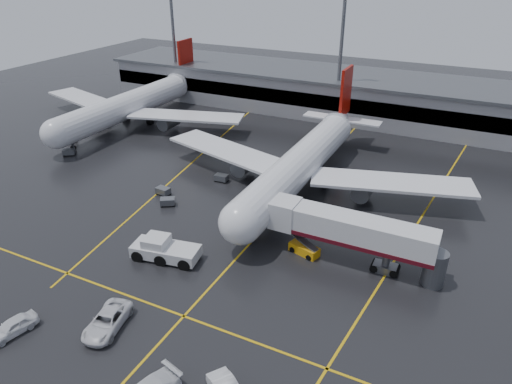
% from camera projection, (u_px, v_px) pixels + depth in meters
% --- Properties ---
extents(ground, '(220.00, 220.00, 0.00)m').
position_uv_depth(ground, '(276.00, 215.00, 63.10)').
color(ground, black).
rests_on(ground, ground).
extents(apron_line_centre, '(0.25, 90.00, 0.02)m').
position_uv_depth(apron_line_centre, '(276.00, 215.00, 63.10)').
color(apron_line_centre, gold).
rests_on(apron_line_centre, ground).
extents(apron_line_stop, '(60.00, 0.25, 0.02)m').
position_uv_depth(apron_line_stop, '(184.00, 316.00, 45.56)').
color(apron_line_stop, gold).
rests_on(apron_line_stop, ground).
extents(apron_line_left, '(9.99, 69.35, 0.02)m').
position_uv_depth(apron_line_left, '(192.00, 162.00, 78.94)').
color(apron_line_left, gold).
rests_on(apron_line_left, ground).
extents(apron_line_right, '(7.57, 69.64, 0.02)m').
position_uv_depth(apron_line_right, '(425.00, 211.00, 63.98)').
color(apron_line_right, gold).
rests_on(apron_line_right, ground).
extents(terminal, '(122.00, 19.00, 8.60)m').
position_uv_depth(terminal, '(368.00, 97.00, 99.34)').
color(terminal, gray).
rests_on(terminal, ground).
extents(light_mast_left, '(3.00, 1.20, 25.45)m').
position_uv_depth(light_mast_left, '(174.00, 36.00, 107.68)').
color(light_mast_left, '#595B60').
rests_on(light_mast_left, ground).
extents(light_mast_mid, '(3.00, 1.20, 25.45)m').
position_uv_depth(light_mast_mid, '(341.00, 50.00, 91.94)').
color(light_mast_mid, '#595B60').
rests_on(light_mast_mid, ground).
extents(main_airliner, '(48.80, 45.60, 14.10)m').
position_uv_depth(main_airliner, '(303.00, 161.00, 68.91)').
color(main_airliner, silver).
rests_on(main_airliner, ground).
extents(second_airliner, '(48.80, 45.60, 14.10)m').
position_uv_depth(second_airliner, '(132.00, 104.00, 95.01)').
color(second_airliner, silver).
rests_on(second_airliner, ground).
extents(jet_bridge, '(19.90, 3.40, 6.05)m').
position_uv_depth(jet_bridge, '(352.00, 232.00, 51.85)').
color(jet_bridge, silver).
rests_on(jet_bridge, ground).
extents(pushback_tractor, '(8.24, 4.55, 2.79)m').
position_uv_depth(pushback_tractor, '(164.00, 250.00, 53.77)').
color(pushback_tractor, silver).
rests_on(pushback_tractor, ground).
extents(belt_loader, '(3.90, 2.51, 2.29)m').
position_uv_depth(belt_loader, '(304.00, 249.00, 54.85)').
color(belt_loader, orange).
rests_on(belt_loader, ground).
extents(service_van_a, '(3.93, 6.39, 1.65)m').
position_uv_depth(service_van_a, '(107.00, 321.00, 43.80)').
color(service_van_a, silver).
rests_on(service_van_a, ground).
extents(service_van_d, '(2.74, 4.81, 1.54)m').
position_uv_depth(service_van_d, '(13.00, 327.00, 43.20)').
color(service_van_d, white).
rests_on(service_van_d, ground).
extents(baggage_cart_a, '(2.38, 2.16, 1.12)m').
position_uv_depth(baggage_cart_a, '(168.00, 201.00, 65.28)').
color(baggage_cart_a, '#595B60').
rests_on(baggage_cart_a, ground).
extents(baggage_cart_b, '(2.12, 1.50, 1.12)m').
position_uv_depth(baggage_cart_b, '(163.00, 191.00, 68.22)').
color(baggage_cart_b, '#595B60').
rests_on(baggage_cart_b, ground).
extents(baggage_cart_c, '(2.07, 1.41, 1.12)m').
position_uv_depth(baggage_cart_c, '(221.00, 178.00, 72.19)').
color(baggage_cart_c, '#595B60').
rests_on(baggage_cart_c, ground).
extents(baggage_cart_d, '(2.19, 1.63, 1.12)m').
position_uv_depth(baggage_cart_d, '(71.00, 138.00, 87.62)').
color(baggage_cart_d, '#595B60').
rests_on(baggage_cart_d, ground).
extents(baggage_cart_e, '(2.38, 2.20, 1.12)m').
position_uv_depth(baggage_cart_e, '(69.00, 152.00, 81.54)').
color(baggage_cart_e, '#595B60').
rests_on(baggage_cart_e, ground).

